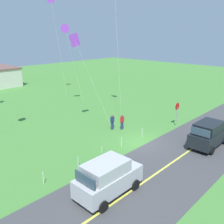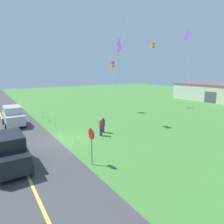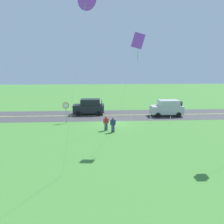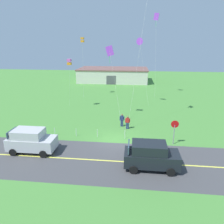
# 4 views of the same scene
# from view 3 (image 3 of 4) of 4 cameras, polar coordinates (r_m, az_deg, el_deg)

# --- Properties ---
(ground_plane) EXTENTS (120.00, 120.00, 0.10)m
(ground_plane) POSITION_cam_3_polar(r_m,az_deg,el_deg) (26.63, 0.79, -2.86)
(ground_plane) COLOR #478438
(asphalt_road) EXTENTS (120.00, 7.00, 0.00)m
(asphalt_road) POSITION_cam_3_polar(r_m,az_deg,el_deg) (30.49, 0.26, -0.84)
(asphalt_road) COLOR #424244
(asphalt_road) RESTS_ON ground
(road_centre_stripe) EXTENTS (120.00, 0.16, 0.00)m
(road_centre_stripe) POSITION_cam_3_polar(r_m,az_deg,el_deg) (30.49, 0.26, -0.84)
(road_centre_stripe) COLOR #E5E04C
(road_centre_stripe) RESTS_ON asphalt_road
(car_suv_foreground) EXTENTS (4.40, 2.12, 2.24)m
(car_suv_foreground) POSITION_cam_3_polar(r_m,az_deg,el_deg) (30.92, -6.11, 1.45)
(car_suv_foreground) COLOR black
(car_suv_foreground) RESTS_ON ground
(car_parked_west_near) EXTENTS (4.40, 2.12, 2.24)m
(car_parked_west_near) POSITION_cam_3_polar(r_m,az_deg,el_deg) (30.81, 14.51, 1.09)
(car_parked_west_near) COLOR #B7B7BC
(car_parked_west_near) RESTS_ON ground
(stop_sign) EXTENTS (0.76, 0.08, 2.56)m
(stop_sign) POSITION_cam_3_polar(r_m,az_deg,el_deg) (26.57, -12.23, 0.93)
(stop_sign) COLOR gray
(stop_sign) RESTS_ON ground
(person_adult_near) EXTENTS (0.58, 0.22, 1.60)m
(person_adult_near) POSITION_cam_3_polar(r_m,az_deg,el_deg) (22.39, 0.26, -3.30)
(person_adult_near) COLOR navy
(person_adult_near) RESTS_ON ground
(person_adult_companion) EXTENTS (0.58, 0.22, 1.60)m
(person_adult_companion) POSITION_cam_3_polar(r_m,az_deg,el_deg) (23.04, -1.62, -2.87)
(person_adult_companion) COLOR navy
(person_adult_companion) RESTS_ON ground
(kite_red_low) EXTENTS (2.47, 3.40, 9.59)m
(kite_red_low) POSITION_cam_3_polar(r_m,az_deg,el_deg) (18.76, 6.87, 17.87)
(kite_red_low) COLOR silver
(kite_red_low) RESTS_ON ground
(kite_yellow_high) EXTENTS (2.36, 1.29, 10.64)m
(kite_yellow_high) POSITION_cam_3_polar(r_m,az_deg,el_deg) (12.10, -6.98, 27.66)
(kite_yellow_high) COLOR silver
(kite_yellow_high) RESTS_ON ground
(fence_post_0) EXTENTS (0.05, 0.05, 0.90)m
(fence_post_0) POSITION_cam_3_polar(r_m,az_deg,el_deg) (28.23, 20.97, -1.76)
(fence_post_0) COLOR silver
(fence_post_0) RESTS_ON ground
(fence_post_1) EXTENTS (0.05, 0.05, 0.90)m
(fence_post_1) POSITION_cam_3_polar(r_m,az_deg,el_deg) (27.17, 15.34, -1.90)
(fence_post_1) COLOR silver
(fence_post_1) RESTS_ON ground
(fence_post_2) EXTENTS (0.05, 0.05, 0.90)m
(fence_post_2) POSITION_cam_3_polar(r_m,az_deg,el_deg) (26.49, 10.30, -2.01)
(fence_post_2) COLOR silver
(fence_post_2) RESTS_ON ground
(fence_post_3) EXTENTS (0.05, 0.05, 0.90)m
(fence_post_3) POSITION_cam_3_polar(r_m,az_deg,el_deg) (26.04, 5.21, -2.11)
(fence_post_3) COLOR silver
(fence_post_3) RESTS_ON ground
(fence_post_4) EXTENTS (0.05, 0.05, 0.90)m
(fence_post_4) POSITION_cam_3_polar(r_m,az_deg,el_deg) (25.77, -1.41, -2.21)
(fence_post_4) COLOR silver
(fence_post_4) RESTS_ON ground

